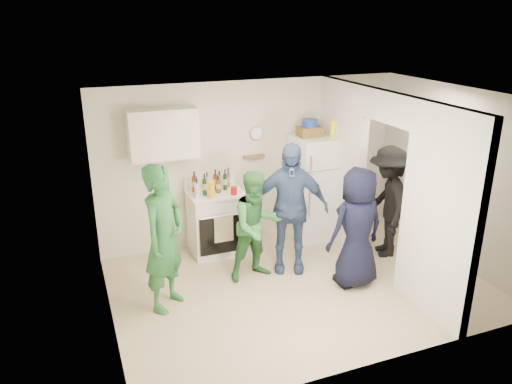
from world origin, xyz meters
TOP-DOWN VIEW (x-y plane):
  - floor at (0.00, 0.00)m, footprint 4.80×4.80m
  - wall_back at (0.00, 1.70)m, footprint 4.80×0.00m
  - wall_front at (0.00, -1.70)m, footprint 4.80×0.00m
  - wall_left at (-2.40, 0.00)m, footprint 0.00×3.40m
  - wall_right at (2.40, 0.00)m, footprint 0.00×3.40m
  - ceiling at (0.00, 0.00)m, footprint 4.80×4.80m
  - partition_pier_back at (1.20, 1.10)m, footprint 0.12×1.20m
  - partition_pier_front at (1.20, -1.10)m, footprint 0.12×1.20m
  - partition_header at (1.20, 0.00)m, footprint 0.12×1.00m
  - stove at (-0.72, 1.37)m, footprint 0.80×0.67m
  - upper_cabinet at (-1.40, 1.52)m, footprint 0.95×0.34m
  - fridge at (0.90, 1.34)m, footprint 0.68×0.66m
  - wicker_basket at (0.80, 1.39)m, footprint 0.35×0.25m
  - blue_bowl at (0.80, 1.39)m, footprint 0.24×0.24m
  - yellow_cup_stack_top at (1.12, 1.24)m, footprint 0.09×0.09m
  - wall_clock at (0.05, 1.68)m, footprint 0.22×0.02m
  - spice_shelf at (0.00, 1.65)m, footprint 0.35×0.08m
  - nook_window at (2.38, 0.20)m, footprint 0.03×0.70m
  - nook_window_frame at (2.36, 0.20)m, footprint 0.04×0.76m
  - nook_valance at (2.34, 0.20)m, footprint 0.04×0.82m
  - yellow_cup_stack_stove at (-0.84, 1.15)m, footprint 0.09×0.09m
  - red_cup at (-0.50, 1.17)m, footprint 0.09×0.09m
  - person_green_left at (-1.72, 0.17)m, footprint 0.78×0.78m
  - person_green_center at (-0.44, 0.44)m, footprint 0.79×0.65m
  - person_denim at (0.06, 0.50)m, footprint 1.16×0.83m
  - person_navy at (0.70, -0.21)m, footprint 0.82×0.57m
  - person_nook at (1.60, 0.39)m, footprint 0.95×1.22m
  - bottle_a at (-0.99, 1.49)m, footprint 0.08×0.08m
  - bottle_b at (-0.89, 1.30)m, footprint 0.06×0.06m
  - bottle_c at (-0.79, 1.53)m, footprint 0.06×0.06m
  - bottle_d at (-0.68, 1.33)m, footprint 0.07×0.07m
  - bottle_e at (-0.60, 1.53)m, footprint 0.07×0.07m
  - bottle_f at (-0.55, 1.41)m, footprint 0.06×0.06m
  - bottle_g at (-0.47, 1.52)m, footprint 0.06×0.06m
  - bottle_h at (-1.02, 1.25)m, footprint 0.08×0.08m
  - bottle_i at (-0.68, 1.46)m, footprint 0.06×0.06m

SIDE VIEW (x-z plane):
  - floor at x=0.00m, z-range 0.00..0.00m
  - stove at x=-0.72m, z-range 0.00..0.96m
  - person_green_center at x=-0.44m, z-range 0.00..1.51m
  - person_navy at x=0.70m, z-range 0.00..1.62m
  - fridge at x=0.90m, z-range 0.00..1.65m
  - person_nook at x=1.60m, z-range 0.00..1.66m
  - person_green_left at x=-1.72m, z-range 0.00..1.83m
  - person_denim at x=0.06m, z-range 0.00..1.83m
  - red_cup at x=-0.50m, z-range 0.96..1.08m
  - yellow_cup_stack_stove at x=-0.84m, z-range 0.96..1.21m
  - bottle_d at x=-0.68m, z-range 0.96..1.21m
  - bottle_e at x=-0.60m, z-range 0.96..1.22m
  - bottle_c at x=-0.79m, z-range 0.96..1.22m
  - bottle_h at x=-1.02m, z-range 0.96..1.24m
  - bottle_g at x=-0.47m, z-range 0.96..1.25m
  - bottle_a at x=-0.99m, z-range 0.96..1.26m
  - bottle_i at x=-0.68m, z-range 0.96..1.27m
  - bottle_f at x=-0.55m, z-range 0.96..1.27m
  - bottle_b at x=-0.89m, z-range 0.96..1.28m
  - wall_back at x=0.00m, z-range -1.15..3.65m
  - wall_front at x=0.00m, z-range -1.15..3.65m
  - wall_left at x=-2.40m, z-range -0.45..2.95m
  - wall_right at x=2.40m, z-range -0.45..2.95m
  - partition_pier_back at x=1.20m, z-range 0.00..2.50m
  - partition_pier_front at x=1.20m, z-range 0.00..2.50m
  - spice_shelf at x=0.00m, z-range 1.34..1.36m
  - nook_window at x=2.38m, z-range 1.25..2.05m
  - nook_window_frame at x=2.36m, z-range 1.22..2.08m
  - wall_clock at x=0.05m, z-range 1.59..1.81m
  - wicker_basket at x=0.80m, z-range 1.65..1.80m
  - yellow_cup_stack_top at x=1.12m, z-range 1.65..1.90m
  - upper_cabinet at x=-1.40m, z-range 1.50..2.20m
  - blue_bowl at x=0.80m, z-range 1.80..1.91m
  - nook_valance at x=2.34m, z-range 1.91..2.09m
  - partition_header at x=1.20m, z-range 2.10..2.50m
  - ceiling at x=0.00m, z-range 2.50..2.50m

